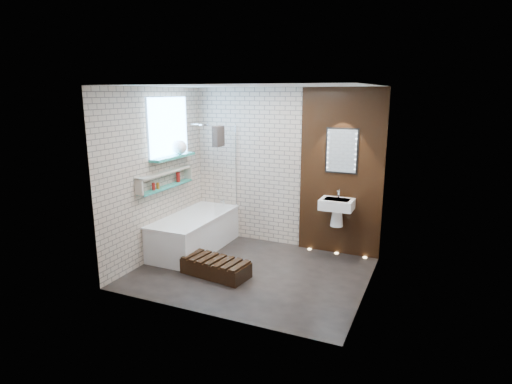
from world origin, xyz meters
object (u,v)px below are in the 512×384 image
at_px(washbasin, 337,208).
at_px(walnut_step, 216,268).
at_px(led_mirror, 342,151).
at_px(bath_screen, 226,170).
at_px(bathtub, 195,232).

relative_size(washbasin, walnut_step, 0.61).
height_order(led_mirror, walnut_step, led_mirror).
height_order(bath_screen, led_mirror, led_mirror).
relative_size(bath_screen, led_mirror, 2.00).
bearing_deg(bath_screen, bathtub, -128.90).
height_order(bath_screen, washbasin, bath_screen).
bearing_deg(washbasin, bathtub, -163.99).
distance_m(bathtub, led_mirror, 2.68).
xyz_separation_m(bathtub, washbasin, (2.17, 0.62, 0.50)).
height_order(bath_screen, walnut_step, bath_screen).
distance_m(washbasin, walnut_step, 2.06).
bearing_deg(led_mirror, washbasin, -90.00).
height_order(bathtub, washbasin, washbasin).
relative_size(bathtub, washbasin, 3.00).
distance_m(bath_screen, washbasin, 1.89).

